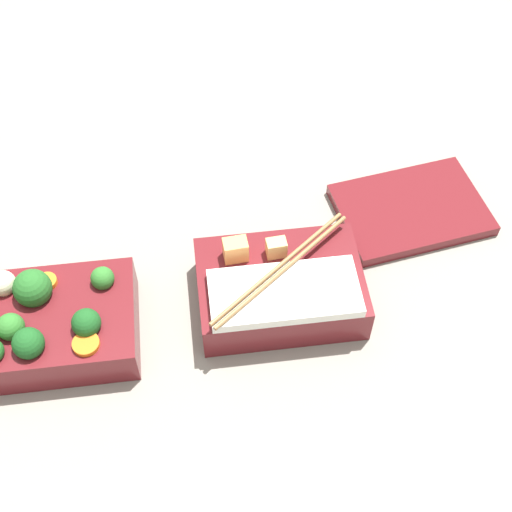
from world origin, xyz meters
The scene contains 4 objects.
ground_plane centered at (0.00, 0.00, 0.00)m, with size 3.00×3.00×0.00m, color gray.
bento_tray_vegetable centered at (-0.12, -0.03, 0.03)m, with size 0.19×0.13×0.08m.
bento_tray_rice centered at (0.14, -0.01, 0.03)m, with size 0.19×0.14×0.08m.
bento_lid centered at (0.33, 0.10, 0.01)m, with size 0.18×0.13×0.02m, color maroon.
Camera 1 is at (0.05, -0.47, 0.71)m, focal length 50.00 mm.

